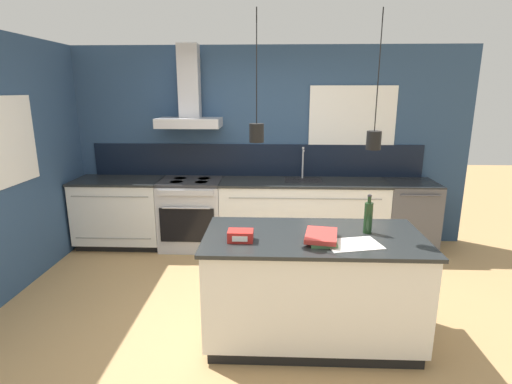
{
  "coord_description": "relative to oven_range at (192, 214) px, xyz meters",
  "views": [
    {
      "loc": [
        0.21,
        -3.32,
        2.03
      ],
      "look_at": [
        0.05,
        0.54,
        1.05
      ],
      "focal_mm": 28.0,
      "sensor_mm": 36.0,
      "label": 1
    }
  ],
  "objects": [
    {
      "name": "oven_range",
      "position": [
        0.0,
        0.0,
        0.0
      ],
      "size": [
        0.8,
        0.66,
        0.91
      ],
      "color": "#B5B5BA",
      "rests_on": "ground_plane"
    },
    {
      "name": "paper_pile",
      "position": [
        1.67,
        -2.17,
        0.46
      ],
      "size": [
        0.45,
        0.35,
        0.01
      ],
      "color": "silver",
      "rests_on": "kitchen_island"
    },
    {
      "name": "ground_plane",
      "position": [
        0.85,
        -1.69,
        -0.46
      ],
      "size": [
        16.0,
        16.0,
        0.0
      ],
      "primitive_type": "plane",
      "color": "tan",
      "rests_on": "ground"
    },
    {
      "name": "counter_run_sink",
      "position": [
        1.46,
        0.01,
        0.01
      ],
      "size": [
        2.14,
        0.64,
        1.33
      ],
      "color": "black",
      "rests_on": "ground_plane"
    },
    {
      "name": "bottle_on_island",
      "position": [
        1.84,
        -1.91,
        0.59
      ],
      "size": [
        0.07,
        0.07,
        0.32
      ],
      "color": "#193319",
      "rests_on": "kitchen_island"
    },
    {
      "name": "wall_left",
      "position": [
        -1.58,
        -0.99,
        0.85
      ],
      "size": [
        0.08,
        3.8,
        2.6
      ],
      "color": "navy",
      "rests_on": "ground_plane"
    },
    {
      "name": "dishwasher",
      "position": [
        2.83,
        0.0,
        0.0
      ],
      "size": [
        0.63,
        0.65,
        0.91
      ],
      "color": "#4C4C51",
      "rests_on": "ground_plane"
    },
    {
      "name": "counter_run_left",
      "position": [
        -0.96,
        0.01,
        0.01
      ],
      "size": [
        1.13,
        0.64,
        0.91
      ],
      "color": "black",
      "rests_on": "ground_plane"
    },
    {
      "name": "red_supply_box",
      "position": [
        0.82,
        -2.13,
        0.5
      ],
      "size": [
        0.19,
        0.14,
        0.08
      ],
      "color": "red",
      "rests_on": "kitchen_island"
    },
    {
      "name": "book_stack",
      "position": [
        1.44,
        -2.11,
        0.49
      ],
      "size": [
        0.29,
        0.37,
        0.06
      ],
      "color": "#4C7F4C",
      "rests_on": "kitchen_island"
    },
    {
      "name": "kitchen_island",
      "position": [
        1.4,
        -1.98,
        0.0
      ],
      "size": [
        1.76,
        0.89,
        0.91
      ],
      "color": "black",
      "rests_on": "ground_plane"
    },
    {
      "name": "wall_back",
      "position": [
        0.8,
        0.31,
        0.9
      ],
      "size": [
        5.6,
        2.44,
        2.6
      ],
      "color": "navy",
      "rests_on": "ground_plane"
    }
  ]
}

